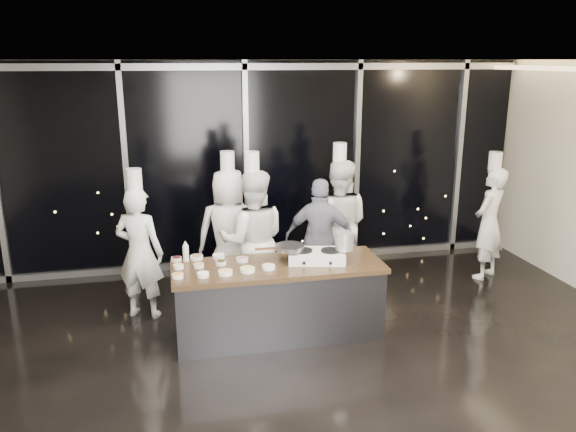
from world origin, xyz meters
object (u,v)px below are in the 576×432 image
object	(u,v)px
demo_counter	(278,300)
frying_pan	(289,247)
guest	(321,239)
chef_right	(338,224)
chef_far_left	(140,252)
stove	(317,256)
chef_center	(253,240)
chef_left	(230,233)
stock_pot	(345,241)
chef_side	(489,222)

from	to	relation	value
demo_counter	frying_pan	xyz separation A→B (m)	(0.15, 0.09, 0.62)
guest	chef_right	size ratio (longest dim) A/B	0.79
frying_pan	chef_right	world-z (taller)	chef_right
frying_pan	chef_far_left	world-z (taller)	chef_far_left
demo_counter	chef_far_left	distance (m)	1.88
stove	frying_pan	size ratio (longest dim) A/B	1.20
demo_counter	stove	bearing A→B (deg)	2.49
stove	chef_center	world-z (taller)	chef_center
chef_left	chef_right	world-z (taller)	chef_right
stove	guest	distance (m)	1.06
demo_counter	frying_pan	size ratio (longest dim) A/B	4.01
stock_pot	chef_far_left	size ratio (longest dim) A/B	0.11
chef_right	chef_side	distance (m)	2.31
chef_left	stove	bearing A→B (deg)	135.33
demo_counter	chef_left	world-z (taller)	chef_left
frying_pan	stock_pot	world-z (taller)	stock_pot
chef_left	chef_side	world-z (taller)	chef_left
chef_right	chef_side	world-z (taller)	chef_right
frying_pan	chef_side	size ratio (longest dim) A/B	0.32
chef_far_left	chef_center	xyz separation A→B (m)	(1.44, -0.04, 0.07)
stock_pot	chef_right	size ratio (longest dim) A/B	0.10
frying_pan	chef_side	xyz separation A→B (m)	(3.29, 1.08, -0.20)
chef_side	chef_left	bearing A→B (deg)	-35.28
chef_center	stove	bearing A→B (deg)	133.86
stove	demo_counter	bearing A→B (deg)	-164.68
frying_pan	chef_left	bearing A→B (deg)	128.61
frying_pan	chef_far_left	bearing A→B (deg)	168.16
chef_far_left	chef_right	bearing A→B (deg)	-147.90
chef_side	guest	bearing A→B (deg)	-30.36
chef_left	chef_center	size ratio (longest dim) A/B	0.97
guest	chef_right	world-z (taller)	chef_right
chef_left	chef_side	size ratio (longest dim) A/B	1.06
demo_counter	guest	bearing A→B (deg)	51.88
chef_right	frying_pan	bearing A→B (deg)	71.76
demo_counter	stock_pot	distance (m)	1.05
demo_counter	chef_far_left	xyz separation A→B (m)	(-1.60, 0.90, 0.42)
chef_right	stove	bearing A→B (deg)	83.42
frying_pan	guest	size ratio (longest dim) A/B	0.37
frying_pan	chef_center	bearing A→B (deg)	125.32
chef_far_left	chef_side	world-z (taller)	chef_far_left
demo_counter	chef_right	world-z (taller)	chef_right
stove	stock_pot	world-z (taller)	stock_pot
chef_center	chef_side	world-z (taller)	chef_center
frying_pan	chef_center	distance (m)	0.83
stock_pot	frying_pan	bearing A→B (deg)	168.04
stove	chef_left	world-z (taller)	chef_left
chef_left	chef_center	distance (m)	0.50
demo_counter	stock_pot	size ratio (longest dim) A/B	11.61
stove	chef_far_left	distance (m)	2.25
chef_far_left	chef_side	size ratio (longest dim) A/B	1.00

